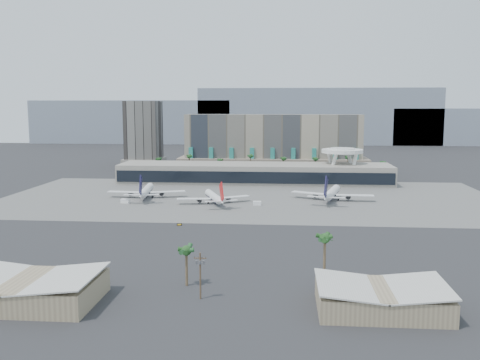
# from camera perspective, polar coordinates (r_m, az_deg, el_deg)

# --- Properties ---
(ground) EXTENTS (900.00, 900.00, 0.00)m
(ground) POSITION_cam_1_polar(r_m,az_deg,el_deg) (229.98, 0.01, -4.21)
(ground) COLOR #232326
(ground) RESTS_ON ground
(apron_pad) EXTENTS (260.00, 130.00, 0.06)m
(apron_pad) POSITION_cam_1_polar(r_m,az_deg,el_deg) (283.83, 0.94, -1.87)
(apron_pad) COLOR #5B5B59
(apron_pad) RESTS_ON ground
(mountain_ridge) EXTENTS (680.00, 60.00, 70.00)m
(mountain_ridge) POSITION_cam_1_polar(r_m,az_deg,el_deg) (694.37, 5.58, 6.37)
(mountain_ridge) COLOR gray
(mountain_ridge) RESTS_ON ground
(hotel) EXTENTS (140.00, 30.00, 42.00)m
(hotel) POSITION_cam_1_polar(r_m,az_deg,el_deg) (399.82, 3.53, 3.39)
(hotel) COLOR tan
(hotel) RESTS_ON ground
(office_tower) EXTENTS (30.00, 30.00, 52.00)m
(office_tower) POSITION_cam_1_polar(r_m,az_deg,el_deg) (439.79, -10.23, 4.49)
(office_tower) COLOR black
(office_tower) RESTS_ON ground
(terminal) EXTENTS (170.00, 32.50, 14.50)m
(terminal) POSITION_cam_1_polar(r_m,az_deg,el_deg) (337.03, 1.57, 0.80)
(terminal) COLOR #9F968B
(terminal) RESTS_ON ground
(saucer_structure) EXTENTS (26.00, 26.00, 21.89)m
(saucer_structure) POSITION_cam_1_polar(r_m,az_deg,el_deg) (343.29, 10.85, 2.79)
(saucer_structure) COLOR white
(saucer_structure) RESTS_ON ground
(palm_row) EXTENTS (157.80, 2.80, 13.10)m
(palm_row) POSITION_cam_1_polar(r_m,az_deg,el_deg) (371.18, 2.96, 2.07)
(palm_row) COLOR brown
(palm_row) RESTS_ON ground
(hangar_left) EXTENTS (36.65, 22.60, 7.55)m
(hangar_left) POSITION_cam_1_polar(r_m,az_deg,el_deg) (144.92, -22.00, -10.82)
(hangar_left) COLOR #8C795D
(hangar_left) RESTS_ON ground
(hangar_right) EXTENTS (30.55, 20.60, 6.89)m
(hangar_right) POSITION_cam_1_polar(r_m,az_deg,el_deg) (134.13, 14.82, -12.12)
(hangar_right) COLOR #8C795D
(hangar_right) RESTS_ON ground
(utility_pole) EXTENTS (3.20, 0.85, 12.00)m
(utility_pole) POSITION_cam_1_polar(r_m,az_deg,el_deg) (136.03, -4.27, -9.72)
(utility_pole) COLOR #4C3826
(utility_pole) RESTS_ON ground
(airliner_left) EXTENTS (41.15, 42.58, 14.72)m
(airliner_left) POSITION_cam_1_polar(r_m,az_deg,el_deg) (286.66, -9.99, -1.15)
(airliner_left) COLOR white
(airliner_left) RESTS_ON ground
(airliner_centre) EXTENTS (35.69, 36.88, 13.29)m
(airliner_centre) POSITION_cam_1_polar(r_m,az_deg,el_deg) (266.01, -2.77, -1.82)
(airliner_centre) COLOR white
(airliner_centre) RESTS_ON ground
(airliner_right) EXTENTS (41.88, 43.49, 15.26)m
(airliner_right) POSITION_cam_1_polar(r_m,az_deg,el_deg) (278.40, 9.74, -1.38)
(airliner_right) COLOR white
(airliner_right) RESTS_ON ground
(service_vehicle_a) EXTENTS (4.78, 3.08, 2.16)m
(service_vehicle_a) POSITION_cam_1_polar(r_m,az_deg,el_deg) (273.14, -12.13, -2.21)
(service_vehicle_a) COLOR white
(service_vehicle_a) RESTS_ON ground
(service_vehicle_b) EXTENTS (4.08, 2.52, 2.03)m
(service_vehicle_b) POSITION_cam_1_polar(r_m,az_deg,el_deg) (261.73, 1.84, -2.49)
(service_vehicle_b) COLOR white
(service_vehicle_b) RESTS_ON ground
(taxiway_sign) EXTENTS (2.00, 0.93, 0.92)m
(taxiway_sign) POSITION_cam_1_polar(r_m,az_deg,el_deg) (219.22, -6.48, -4.74)
(taxiway_sign) COLOR black
(taxiway_sign) RESTS_ON ground
(near_palm_a) EXTENTS (6.00, 6.00, 11.19)m
(near_palm_a) POSITION_cam_1_polar(r_m,az_deg,el_deg) (145.78, -5.74, -8.03)
(near_palm_a) COLOR brown
(near_palm_a) RESTS_ON ground
(near_palm_b) EXTENTS (6.00, 6.00, 14.72)m
(near_palm_b) POSITION_cam_1_polar(r_m,az_deg,el_deg) (145.25, 9.03, -6.74)
(near_palm_b) COLOR brown
(near_palm_b) RESTS_ON ground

